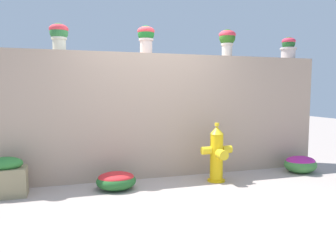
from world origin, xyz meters
The scene contains 10 objects.
ground_plane centered at (0.00, 0.00, 0.00)m, with size 24.00×24.00×0.00m, color #A5968E.
stone_wall centered at (0.00, 1.16, 0.99)m, with size 6.08×0.34×1.98m, color tan.
potted_plant_1 centered at (-1.34, 1.18, 2.23)m, with size 0.28×0.28×0.40m.
potted_plant_2 centered at (-0.03, 1.17, 2.25)m, with size 0.27×0.27×0.44m.
potted_plant_3 centered at (1.38, 1.12, 2.27)m, with size 0.29×0.29×0.45m.
potted_plant_4 centered at (2.66, 1.18, 2.20)m, with size 0.30×0.30×0.40m.
fire_hydrant centered at (0.91, 0.49, 0.42)m, with size 0.49×0.40×0.91m.
flower_bush_left centered at (-0.63, 0.55, 0.13)m, with size 0.56×0.51×0.26m.
flower_bush_right centered at (2.55, 0.59, 0.15)m, with size 0.56×0.50×0.29m.
planter_box centered at (-2.07, 0.66, 0.26)m, with size 0.52×0.33×0.53m.
Camera 1 is at (-1.32, -4.06, 1.39)m, focal length 35.47 mm.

